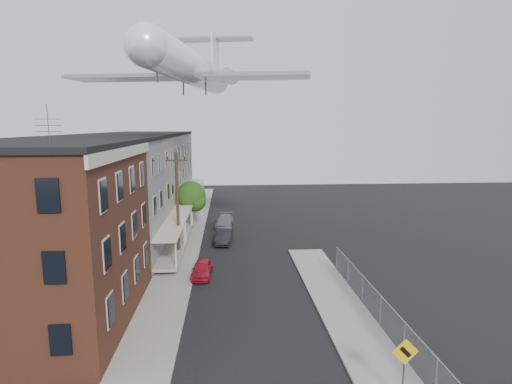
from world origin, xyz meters
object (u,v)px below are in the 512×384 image
at_px(utility_pole, 178,204).
at_px(car_mid, 224,236).
at_px(car_far, 224,221).
at_px(car_near, 202,269).
at_px(airplane, 193,69).
at_px(street_tree, 192,197).
at_px(warning_sign, 405,360).

height_order(utility_pole, car_mid, utility_pole).
bearing_deg(car_mid, car_far, 95.70).
xyz_separation_m(car_near, airplane, (-1.04, 9.32, 15.63)).
bearing_deg(car_far, car_mid, -85.20).
height_order(street_tree, car_near, street_tree).
height_order(utility_pole, street_tree, utility_pole).
xyz_separation_m(utility_pole, airplane, (1.19, 4.75, 11.56)).
bearing_deg(street_tree, utility_pole, -91.89).
height_order(car_mid, airplane, airplane).
xyz_separation_m(car_mid, car_far, (0.00, 6.21, -0.03)).
height_order(car_mid, car_far, car_mid).
bearing_deg(car_near, warning_sign, -55.29).
distance_m(car_mid, airplane, 15.79).
bearing_deg(car_mid, airplane, 171.18).
xyz_separation_m(street_tree, car_far, (3.47, 0.37, -2.81)).
bearing_deg(warning_sign, street_tree, 110.58).
height_order(warning_sign, airplane, airplane).
distance_m(warning_sign, airplane, 29.52).
bearing_deg(airplane, car_far, 64.77).
xyz_separation_m(utility_pole, car_far, (3.80, 10.29, -4.03)).
height_order(street_tree, car_mid, street_tree).
xyz_separation_m(car_far, airplane, (-2.61, -5.54, 15.59)).
distance_m(car_far, airplane, 16.75).
bearing_deg(car_mid, car_near, -94.57).
bearing_deg(car_mid, utility_pole, -127.27).
distance_m(street_tree, car_far, 4.48).
relative_size(utility_pole, car_near, 2.57).
bearing_deg(warning_sign, car_far, 104.17).
bearing_deg(utility_pole, car_far, 69.73).
height_order(car_far, airplane, airplane).
bearing_deg(street_tree, car_far, 6.05).
relative_size(warning_sign, car_mid, 0.69).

